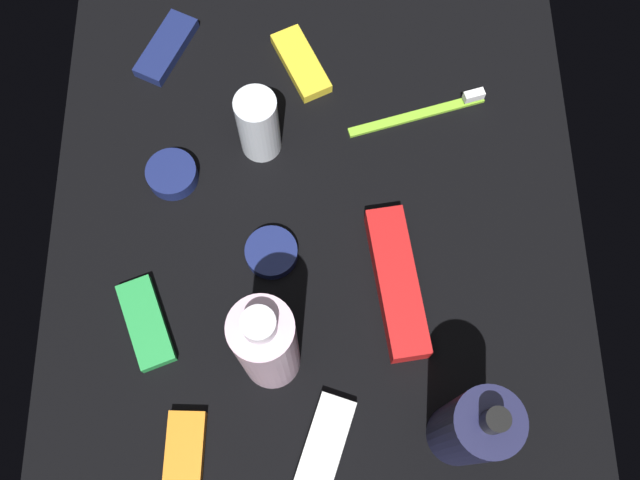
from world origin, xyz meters
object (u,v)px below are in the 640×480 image
cream_tin_left (274,252)px  snack_bar_green (149,323)px  lotion_bottle (476,429)px  snack_bar_navy (169,48)px  toothpaste_box_red (400,283)px  snack_bar_orange (187,461)px  cream_tin_right (175,174)px  bodywash_bottle (270,345)px  snack_bar_yellow (304,63)px  deodorant_stick (261,125)px  snack_bar_white (328,444)px  toothbrush_lime (428,111)px

cream_tin_left → snack_bar_green: bearing=-59.9°
lotion_bottle → snack_bar_navy: bearing=-145.2°
toothpaste_box_red → snack_bar_orange: size_ratio=1.69×
snack_bar_orange → snack_bar_green: bearing=-159.3°
snack_bar_green → cream_tin_right: size_ratio=1.68×
bodywash_bottle → snack_bar_orange: bearing=-40.8°
snack_bar_yellow → deodorant_stick: bearing=-48.8°
lotion_bottle → snack_bar_navy: size_ratio=1.87×
snack_bar_green → cream_tin_left: size_ratio=1.68×
snack_bar_navy → snack_bar_orange: bearing=31.3°
lotion_bottle → snack_bar_white: lotion_bottle is taller
snack_bar_yellow → snack_bar_navy: same height
cream_tin_left → toothbrush_lime: bearing=134.0°
toothbrush_lime → snack_bar_yellow: bearing=-114.7°
cream_tin_left → snack_bar_white: bearing=15.3°
bodywash_bottle → cream_tin_right: (-22.69, -12.40, -8.06)cm
deodorant_stick → cream_tin_left: (14.57, 1.41, -4.27)cm
toothpaste_box_red → toothbrush_lime: bearing=160.0°
deodorant_stick → cream_tin_left: 15.25cm
lotion_bottle → deodorant_stick: lotion_bottle is taller
toothpaste_box_red → snack_bar_navy: size_ratio=1.69×
lotion_bottle → cream_tin_right: 45.55cm
snack_bar_green → toothbrush_lime: bearing=108.1°
snack_bar_white → toothbrush_lime: bearing=-179.3°
deodorant_stick → cream_tin_left: bearing=5.5°
cream_tin_right → snack_bar_white: bearing=29.6°
toothpaste_box_red → snack_bar_white: size_ratio=1.69×
bodywash_bottle → toothpaste_box_red: bodywash_bottle is taller
toothpaste_box_red → cream_tin_right: size_ratio=2.85×
deodorant_stick → snack_bar_orange: bearing=-11.5°
snack_bar_navy → toothpaste_box_red: bearing=67.1°
snack_bar_navy → cream_tin_left: (28.52, 14.05, 0.09)cm
toothpaste_box_red → snack_bar_green: size_ratio=1.69×
toothbrush_lime → cream_tin_left: toothbrush_lime is taller
toothbrush_lime → snack_bar_white: 42.62cm
snack_bar_navy → toothbrush_lime: bearing=99.5°
snack_bar_orange → snack_bar_navy: bearing=-172.4°
toothpaste_box_red → snack_bar_yellow: toothpaste_box_red is taller
toothpaste_box_red → snack_bar_white: toothpaste_box_red is taller
lotion_bottle → bodywash_bottle: 21.76cm
bodywash_bottle → snack_bar_white: 13.74cm
lotion_bottle → snack_bar_orange: size_ratio=1.87×
snack_bar_green → snack_bar_white: size_ratio=1.00×
bodywash_bottle → cream_tin_left: bodywash_bottle is taller
toothbrush_lime → cream_tin_right: bearing=-74.9°
snack_bar_navy → snack_bar_white: same height
toothbrush_lime → cream_tin_left: 26.87cm
cream_tin_left → snack_bar_yellow: bearing=172.1°
snack_bar_orange → cream_tin_left: cream_tin_left is taller
deodorant_stick → snack_bar_orange: deodorant_stick is taller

